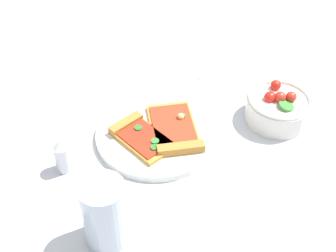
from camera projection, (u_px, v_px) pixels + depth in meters
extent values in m
plane|color=silver|center=(168.00, 138.00, 0.93)|extent=(2.40, 2.40, 0.00)
cylinder|color=silver|center=(157.00, 134.00, 0.92)|extent=(0.24, 0.24, 0.01)
cube|color=gold|center=(143.00, 139.00, 0.90)|extent=(0.13, 0.09, 0.01)
cube|color=#B77A33|center=(126.00, 124.00, 0.92)|extent=(0.03, 0.08, 0.02)
cube|color=#B22D19|center=(143.00, 137.00, 0.89)|extent=(0.11, 0.08, 0.00)
cylinder|color=#2D722D|center=(138.00, 128.00, 0.91)|extent=(0.02, 0.02, 0.00)
cylinder|color=#388433|center=(154.00, 140.00, 0.88)|extent=(0.02, 0.02, 0.00)
cylinder|color=#2D722D|center=(154.00, 147.00, 0.87)|extent=(0.01, 0.01, 0.00)
cube|color=gold|center=(175.00, 128.00, 0.92)|extent=(0.16, 0.16, 0.01)
cube|color=#B77A33|center=(181.00, 149.00, 0.87)|extent=(0.08, 0.08, 0.02)
cube|color=red|center=(175.00, 126.00, 0.92)|extent=(0.14, 0.14, 0.00)
cylinder|color=#2D722D|center=(182.00, 115.00, 0.94)|extent=(0.01, 0.01, 0.00)
sphere|color=#EAD172|center=(181.00, 117.00, 0.93)|extent=(0.01, 0.01, 0.01)
cylinder|color=white|center=(278.00, 110.00, 0.95)|extent=(0.13, 0.13, 0.05)
torus|color=white|center=(280.00, 99.00, 0.93)|extent=(0.13, 0.13, 0.01)
sphere|color=red|center=(276.00, 85.00, 0.96)|extent=(0.02, 0.02, 0.02)
sphere|color=red|center=(291.00, 97.00, 0.93)|extent=(0.02, 0.02, 0.02)
sphere|color=red|center=(280.00, 97.00, 0.93)|extent=(0.02, 0.02, 0.02)
sphere|color=red|center=(270.00, 97.00, 0.93)|extent=(0.02, 0.02, 0.02)
cylinder|color=#388433|center=(286.00, 106.00, 0.92)|extent=(0.04, 0.04, 0.01)
cylinder|color=silver|center=(105.00, 213.00, 0.71)|extent=(0.07, 0.07, 0.12)
cylinder|color=#592D0F|center=(105.00, 216.00, 0.72)|extent=(0.06, 0.06, 0.11)
cube|color=white|center=(108.00, 191.00, 0.70)|extent=(0.03, 0.03, 0.02)
cube|color=white|center=(111.00, 201.00, 0.68)|extent=(0.03, 0.03, 0.02)
cube|color=white|center=(203.00, 61.00, 1.12)|extent=(0.18, 0.14, 0.00)
cylinder|color=silver|center=(63.00, 158.00, 0.85)|extent=(0.03, 0.03, 0.06)
cone|color=silver|center=(60.00, 144.00, 0.82)|extent=(0.03, 0.03, 0.01)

